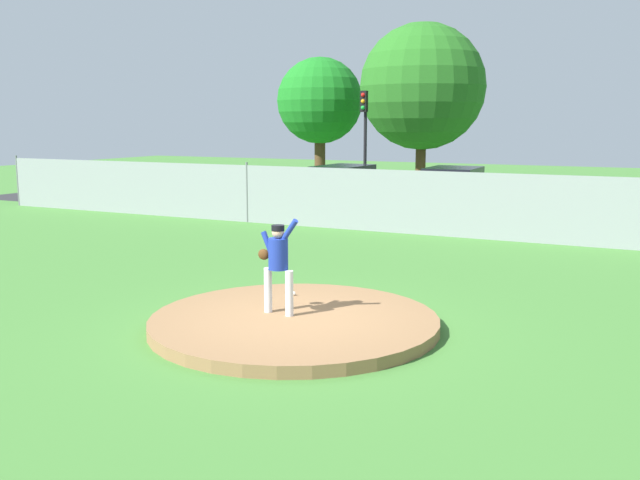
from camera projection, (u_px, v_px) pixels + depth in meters
ground_plane at (413, 262)px, 16.62m from camera, size 80.00×80.00×0.00m
asphalt_strip at (492, 218)px, 24.15m from camera, size 44.00×7.00×0.01m
pitchers_mound at (294, 322)px, 11.28m from camera, size 4.66×4.66×0.19m
pitcher_youth at (278, 259)px, 11.27m from camera, size 0.78×0.32×1.59m
baseball at (294, 294)px, 12.62m from camera, size 0.07×0.07×0.07m
chainlink_fence at (459, 205)px, 20.00m from camera, size 35.59×0.07×1.99m
parked_car_charcoal at (343, 188)px, 26.62m from camera, size 1.99×4.78×1.66m
parked_car_navy at (453, 193)px, 24.53m from camera, size 1.94×4.12×1.72m
traffic_light_near at (365, 125)px, 30.18m from camera, size 0.28×0.46×4.60m
tree_tall_centre at (320, 101)px, 37.49m from camera, size 4.59×4.59×6.71m
tree_leaning_west at (422, 87)px, 32.64m from camera, size 5.87×5.87×7.85m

